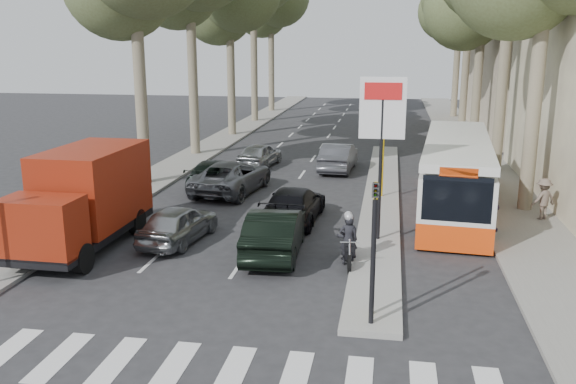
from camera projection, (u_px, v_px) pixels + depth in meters
name	position (u px, v px, depth m)	size (l,w,h in m)	color
ground	(252.00, 295.00, 16.57)	(120.00, 120.00, 0.00)	#28282B
sidewalk_right	(470.00, 148.00, 39.08)	(3.20, 70.00, 0.12)	gray
median_left	(231.00, 135.00, 44.65)	(2.40, 64.00, 0.12)	gray
traffic_island	(381.00, 198.00, 26.55)	(1.50, 26.00, 0.16)	gray
building_far	(560.00, 23.00, 44.67)	(11.00, 20.00, 16.00)	#B7A88E
billboard	(382.00, 136.00, 19.93)	(1.50, 12.10, 5.60)	yellow
traffic_light_island	(374.00, 230.00, 14.01)	(0.16, 0.41, 3.60)	black
silver_hatchback	(178.00, 224.00, 20.80)	(1.54, 3.83, 1.31)	#919498
dark_hatchback	(275.00, 232.00, 19.56)	(1.60, 4.59, 1.51)	black
queue_car_a	(232.00, 177.00, 27.68)	(2.41, 5.24, 1.45)	#515459
queue_car_b	(294.00, 205.00, 23.10)	(1.90, 4.68, 1.36)	black
queue_car_c	(260.00, 155.00, 33.41)	(1.57, 3.90, 1.33)	#95989C
queue_car_d	(338.00, 157.00, 32.36)	(1.55, 4.45, 1.47)	#515259
queue_car_e	(214.00, 174.00, 28.64)	(1.83, 4.51, 1.31)	black
red_truck	(85.00, 197.00, 20.02)	(2.40, 6.14, 3.26)	black
city_bus	(456.00, 173.00, 24.51)	(3.48, 11.45, 2.97)	#E6400C
motorcycle	(348.00, 240.00, 18.76)	(0.78, 1.97, 1.68)	black
pedestrian_near	(492.00, 205.00, 21.60)	(1.11, 0.55, 1.90)	#41314A
pedestrian_far	(543.00, 199.00, 23.02)	(1.02, 0.45, 1.58)	#6D5D52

